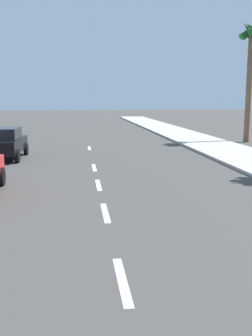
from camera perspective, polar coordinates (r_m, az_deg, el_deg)
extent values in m
plane|color=#423F3D|center=(19.48, -4.97, 1.23)|extent=(160.00, 160.00, 0.00)
cube|color=#B2ADA3|center=(23.03, 14.48, 2.51)|extent=(3.60, 80.00, 0.14)
cube|color=white|center=(6.82, -0.56, -16.09)|extent=(0.16, 1.80, 0.01)
cube|color=white|center=(10.50, -3.04, -6.53)|extent=(0.16, 1.80, 0.01)
cube|color=white|center=(13.78, -4.05, -2.48)|extent=(0.16, 1.80, 0.01)
cube|color=white|center=(17.20, -4.68, 0.06)|extent=(0.16, 1.80, 0.01)
cube|color=white|center=(23.90, -5.39, 2.90)|extent=(0.16, 1.80, 0.01)
cylinder|color=black|center=(14.29, -17.72, -1.20)|extent=(0.19, 0.64, 0.64)
cube|color=black|center=(20.48, -17.23, 3.20)|extent=(1.72, 3.88, 0.64)
cube|color=black|center=(20.23, -17.43, 4.82)|extent=(1.48, 2.04, 0.56)
cylinder|color=black|center=(21.65, -14.40, 2.71)|extent=(0.20, 0.65, 0.64)
cylinder|color=black|center=(19.10, -15.60, 1.69)|extent=(0.20, 0.65, 0.64)
cylinder|color=brown|center=(28.21, 17.53, 11.36)|extent=(0.39, 0.39, 7.64)
cone|color=#195B23|center=(28.76, 17.67, 18.69)|extent=(1.56, 0.62, 1.36)
cone|color=#195B23|center=(28.54, 17.42, 18.77)|extent=(0.90, 1.84, 1.19)
cone|color=#195B23|center=(28.36, 17.61, 18.82)|extent=(0.94, 1.46, 1.31)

